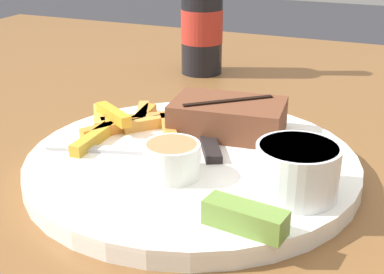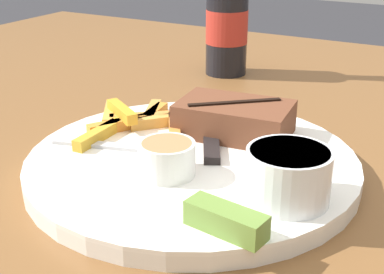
# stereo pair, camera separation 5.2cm
# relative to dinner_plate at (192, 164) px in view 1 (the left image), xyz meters

# --- Properties ---
(dining_table) EXTENTS (1.51, 1.31, 0.73)m
(dining_table) POSITION_rel_dinner_plate_xyz_m (0.00, 0.00, -0.07)
(dining_table) COLOR brown
(dining_table) RESTS_ON ground_plane
(dinner_plate) EXTENTS (0.33, 0.33, 0.02)m
(dinner_plate) POSITION_rel_dinner_plate_xyz_m (0.00, 0.00, 0.00)
(dinner_plate) COLOR white
(dinner_plate) RESTS_ON dining_table
(steak_portion) EXTENTS (0.13, 0.09, 0.04)m
(steak_portion) POSITION_rel_dinner_plate_xyz_m (0.01, 0.07, 0.03)
(steak_portion) COLOR brown
(steak_portion) RESTS_ON dinner_plate
(fries_pile) EXTENTS (0.13, 0.15, 0.02)m
(fries_pile) POSITION_rel_dinner_plate_xyz_m (-0.09, 0.04, 0.02)
(fries_pile) COLOR orange
(fries_pile) RESTS_ON dinner_plate
(coleslaw_cup) EXTENTS (0.07, 0.07, 0.05)m
(coleslaw_cup) POSITION_rel_dinner_plate_xyz_m (0.11, -0.04, 0.03)
(coleslaw_cup) COLOR white
(coleslaw_cup) RESTS_ON dinner_plate
(dipping_sauce_cup) EXTENTS (0.05, 0.05, 0.03)m
(dipping_sauce_cup) POSITION_rel_dinner_plate_xyz_m (-0.00, -0.05, 0.03)
(dipping_sauce_cup) COLOR silver
(dipping_sauce_cup) RESTS_ON dinner_plate
(pickle_spear) EXTENTS (0.07, 0.03, 0.02)m
(pickle_spear) POSITION_rel_dinner_plate_xyz_m (0.09, -0.11, 0.02)
(pickle_spear) COLOR olive
(pickle_spear) RESTS_ON dinner_plate
(fork_utensil) EXTENTS (0.13, 0.05, 0.00)m
(fork_utensil) POSITION_rel_dinner_plate_xyz_m (-0.08, -0.02, 0.01)
(fork_utensil) COLOR #B7B7BC
(fork_utensil) RESTS_ON dinner_plate
(knife_utensil) EXTENTS (0.09, 0.15, 0.01)m
(knife_utensil) POSITION_rel_dinner_plate_xyz_m (-0.00, 0.05, 0.01)
(knife_utensil) COLOR #B7B7BC
(knife_utensil) RESTS_ON dinner_plate
(beer_bottle) EXTENTS (0.07, 0.07, 0.22)m
(beer_bottle) POSITION_rel_dinner_plate_xyz_m (-0.13, 0.34, 0.07)
(beer_bottle) COLOR black
(beer_bottle) RESTS_ON dining_table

